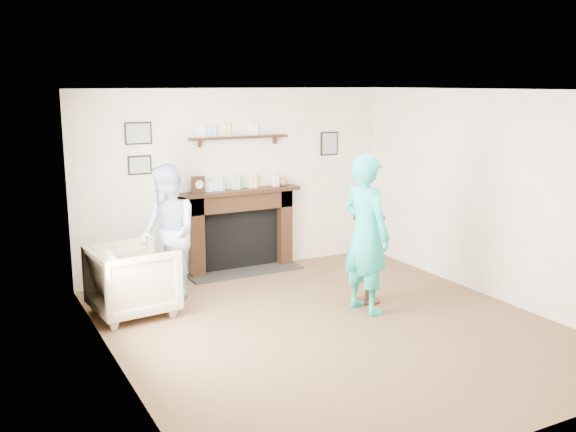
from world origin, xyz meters
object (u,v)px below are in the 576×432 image
object	(u,v)px
man	(170,298)
pedestal_table	(369,242)
woman	(364,310)
armchair	(135,314)

from	to	relation	value
man	pedestal_table	size ratio (longest dim) A/B	1.37
woman	pedestal_table	size ratio (longest dim) A/B	1.51
woman	pedestal_table	bearing A→B (deg)	-50.21
pedestal_table	woman	bearing A→B (deg)	-130.70
armchair	pedestal_table	xyz separation A→B (m)	(2.57, -0.88, 0.74)
armchair	man	xyz separation A→B (m)	(0.52, 0.33, 0.00)
woman	man	bearing A→B (deg)	42.29
man	pedestal_table	xyz separation A→B (m)	(2.05, -1.21, 0.74)
pedestal_table	man	bearing A→B (deg)	149.52
armchair	woman	size ratio (longest dim) A/B	0.49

